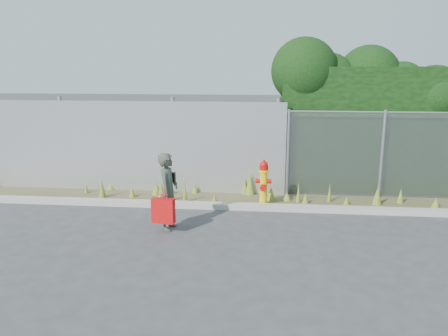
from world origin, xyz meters
The scene contains 10 objects.
ground centered at (0.00, 0.00, 0.00)m, with size 80.00×80.00×0.00m, color #3A393C.
curb centered at (0.00, 1.80, 0.06)m, with size 16.00×0.22×0.12m, color #9C998D.
weed_strip centered at (0.66, 2.44, 0.12)m, with size 16.00×1.30×0.54m.
corrugated_fence centered at (-3.25, 3.01, 1.10)m, with size 8.50×0.21×2.30m.
chainlink_fence centered at (4.25, 3.00, 1.03)m, with size 6.50×0.07×2.05m.
hedge centered at (4.25, 4.02, 1.97)m, with size 7.58×2.07×3.70m.
fire_hydrant centered at (0.50, 2.05, 0.51)m, with size 0.35×0.31×1.05m.
woman centered at (-1.26, 0.52, 0.73)m, with size 0.53×0.35×1.46m, color #106549.
red_tote_bag centered at (-1.30, 0.27, 0.44)m, with size 0.42×0.15×0.55m.
black_shoulder_bag centered at (-1.25, 0.62, 0.99)m, with size 0.23×0.09×0.17m.
Camera 1 is at (0.55, -7.16, 3.02)m, focal length 35.00 mm.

